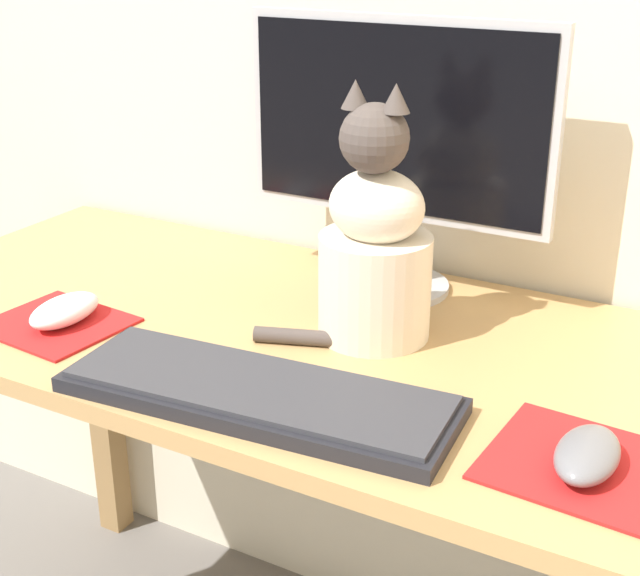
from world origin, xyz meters
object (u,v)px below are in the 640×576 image
object	(u,v)px
keyboard	(258,393)
cat	(374,247)
monitor	(396,141)
computer_mouse_right	(587,455)
computer_mouse_left	(65,310)

from	to	relation	value
keyboard	cat	distance (m)	0.25
monitor	keyboard	distance (m)	0.44
monitor	computer_mouse_right	xyz separation A→B (m)	(0.37, -0.34, -0.20)
keyboard	computer_mouse_right	size ratio (longest dim) A/B	4.26
cat	monitor	bearing A→B (deg)	106.35
keyboard	monitor	bearing A→B (deg)	86.50
monitor	computer_mouse_left	bearing A→B (deg)	-135.50
keyboard	computer_mouse_left	bearing A→B (deg)	166.93
keyboard	cat	world-z (taller)	cat
keyboard	computer_mouse_right	bearing A→B (deg)	1.56
computer_mouse_left	monitor	bearing A→B (deg)	44.50
monitor	computer_mouse_right	size ratio (longest dim) A/B	4.15
keyboard	computer_mouse_left	distance (m)	0.35
monitor	keyboard	bearing A→B (deg)	-89.03
computer_mouse_right	cat	world-z (taller)	cat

